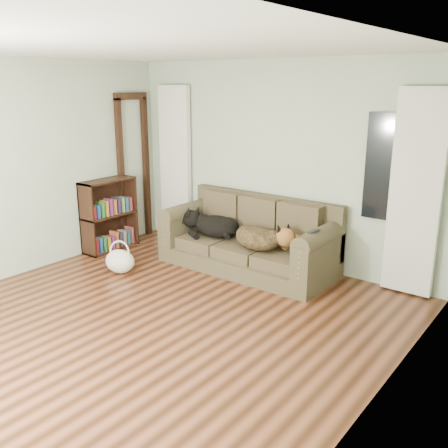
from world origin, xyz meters
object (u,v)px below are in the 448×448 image
Objects in this scene: tote_bag at (120,260)px; bookshelf at (109,215)px; dog_shepherd at (261,238)px; sofa at (247,235)px; dog_black_lab at (214,226)px.

bookshelf reaches higher than tote_bag.
dog_shepherd reaches higher than tote_bag.
bookshelf is at bearing -165.07° from sofa.
sofa reaches higher than dog_shepherd.
dog_black_lab is (-0.51, -0.03, 0.03)m from sofa.
dog_shepherd is at bearing 7.66° from bookshelf.
dog_black_lab is 1.01× the size of dog_shepherd.
sofa is 3.42× the size of dog_shepherd.
sofa is 5.49× the size of tote_bag.
dog_black_lab is at bearing -177.19° from sofa.
sofa is 3.37× the size of dog_black_lab.
bookshelf reaches higher than dog_shepherd.
bookshelf reaches higher than sofa.
tote_bag is 0.40× the size of bookshelf.
dog_black_lab is 0.65× the size of bookshelf.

